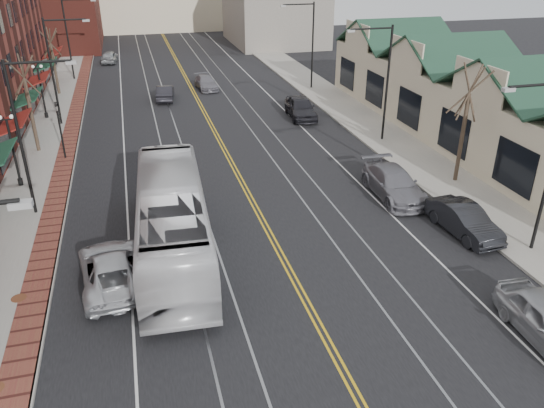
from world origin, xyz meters
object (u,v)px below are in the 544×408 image
parked_car_b (464,220)px  parked_car_c (394,183)px  parked_suv (112,269)px  transit_bus (172,220)px  parked_car_d (301,107)px

parked_car_b → parked_car_c: (-1.38, 4.86, 0.06)m
parked_suv → parked_car_b: parked_suv is taller
transit_bus → parked_car_d: transit_bus is taller
parked_car_b → parked_car_c: parked_car_c is taller
parked_suv → parked_car_d: parked_car_d is taller
transit_bus → parked_car_b: 14.17m
parked_car_c → parked_car_d: parked_car_d is taller
parked_car_b → parked_car_d: (-1.80, 20.76, 0.12)m
parked_suv → parked_car_d: bearing=-131.2°
transit_bus → parked_car_d: (12.22, 18.94, -0.90)m
transit_bus → parked_suv: (-2.78, -1.86, -1.00)m
transit_bus → parked_car_c: bearing=-163.2°
parked_suv → parked_car_d: 25.64m
parked_car_c → parked_car_d: size_ratio=1.09×
parked_suv → parked_car_c: bearing=-167.8°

